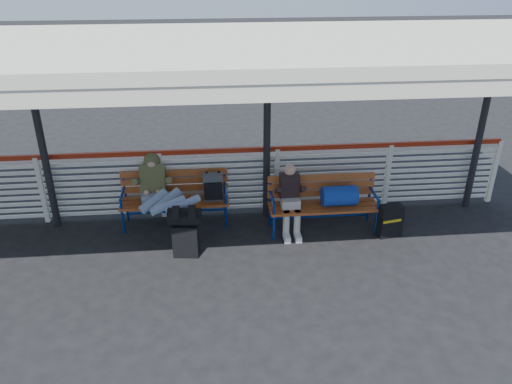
{
  "coord_description": "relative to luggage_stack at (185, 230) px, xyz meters",
  "views": [
    {
      "loc": [
        0.86,
        -5.99,
        4.26
      ],
      "look_at": [
        1.55,
        1.0,
        0.84
      ],
      "focal_mm": 35.0,
      "sensor_mm": 36.0,
      "label": 1
    }
  ],
  "objects": [
    {
      "name": "fence",
      "position": [
        -0.43,
        1.29,
        0.22
      ],
      "size": [
        12.08,
        0.08,
        1.24
      ],
      "color": "silver",
      "rests_on": "ground"
    },
    {
      "name": "bench_left",
      "position": [
        -0.0,
        1.02,
        0.16
      ],
      "size": [
        1.8,
        0.56,
        0.92
      ],
      "color": "#AC4E21",
      "rests_on": "ground"
    },
    {
      "name": "companion_person",
      "position": [
        1.69,
        0.56,
        0.16
      ],
      "size": [
        0.32,
        0.66,
        1.15
      ],
      "color": "#BAB3A9",
      "rests_on": "ground"
    },
    {
      "name": "ground",
      "position": [
        -0.43,
        -0.61,
        -0.44
      ],
      "size": [
        60.0,
        60.0,
        0.0
      ],
      "primitive_type": "plane",
      "color": "black",
      "rests_on": "ground"
    },
    {
      "name": "luggage_stack",
      "position": [
        0.0,
        0.0,
        0.0
      ],
      "size": [
        0.51,
        0.33,
        0.8
      ],
      "rotation": [
        0.0,
        0.0,
        -0.13
      ],
      "color": "black",
      "rests_on": "ground"
    },
    {
      "name": "canopy",
      "position": [
        -0.43,
        0.26,
        2.6
      ],
      "size": [
        12.6,
        3.6,
        3.16
      ],
      "color": "silver",
      "rests_on": "ground"
    },
    {
      "name": "suitcase_side",
      "position": [
        3.29,
        0.27,
        -0.17
      ],
      "size": [
        0.42,
        0.31,
        0.54
      ],
      "rotation": [
        0.0,
        0.0,
        0.2
      ],
      "color": "black",
      "rests_on": "ground"
    },
    {
      "name": "bench_right",
      "position": [
        2.37,
        0.57,
        0.15
      ],
      "size": [
        1.8,
        0.56,
        0.92
      ],
      "color": "#AC4E21",
      "rests_on": "ground"
    },
    {
      "name": "traveler_man",
      "position": [
        -0.35,
        0.65,
        0.26
      ],
      "size": [
        0.94,
        1.57,
        0.77
      ],
      "color": "#7B8EA6",
      "rests_on": "ground"
    }
  ]
}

